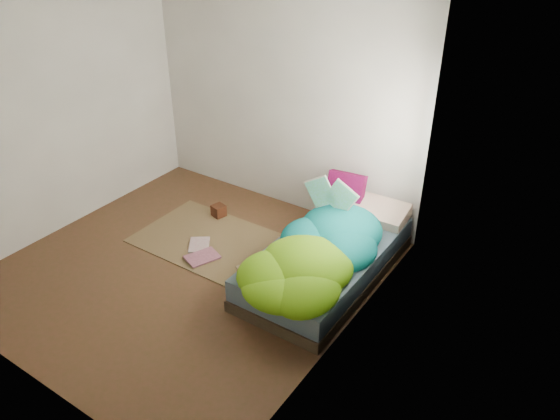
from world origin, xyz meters
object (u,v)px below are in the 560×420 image
object	(u,v)px
floor_book_a	(189,245)
floor_book_b	(197,252)
wooden_box	(219,211)
open_book	(331,186)
pillow_magenta	(345,191)
bed	(326,262)

from	to	relation	value
floor_book_a	floor_book_b	world-z (taller)	floor_book_b
wooden_box	floor_book_b	xyz separation A→B (m)	(0.30, -0.73, -0.05)
open_book	floor_book_a	world-z (taller)	open_book
floor_book_b	open_book	bearing A→B (deg)	56.09
pillow_magenta	floor_book_b	bearing A→B (deg)	-138.98
open_book	wooden_box	size ratio (longest dim) A/B	3.41
bed	open_book	bearing A→B (deg)	117.09
pillow_magenta	floor_book_b	size ratio (longest dim) A/B	1.22
bed	floor_book_b	size ratio (longest dim) A/B	6.02
open_book	wooden_box	bearing A→B (deg)	178.18
bed	pillow_magenta	world-z (taller)	pillow_magenta
pillow_magenta	open_book	distance (m)	0.54
wooden_box	floor_book_a	distance (m)	0.70
pillow_magenta	floor_book_b	world-z (taller)	pillow_magenta
open_book	floor_book_b	distance (m)	1.60
bed	open_book	xyz separation A→B (m)	(-0.17, 0.33, 0.66)
wooden_box	bed	bearing A→B (deg)	-10.13
bed	pillow_magenta	size ratio (longest dim) A/B	4.93
wooden_box	floor_book_a	xyz separation A→B (m)	(0.14, -0.68, -0.06)
bed	pillow_magenta	bearing A→B (deg)	106.16
pillow_magenta	floor_book_a	world-z (taller)	pillow_magenta
open_book	bed	bearing A→B (deg)	-66.22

